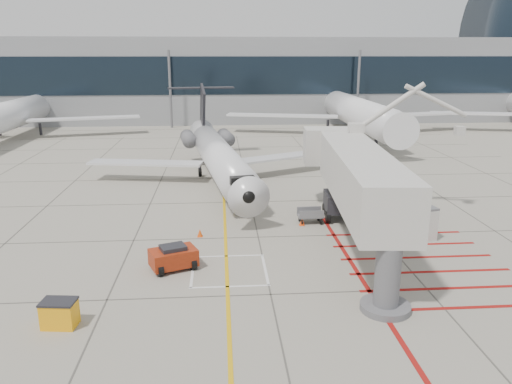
{
  "coord_description": "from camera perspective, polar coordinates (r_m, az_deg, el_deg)",
  "views": [
    {
      "loc": [
        -2.36,
        -26.35,
        11.58
      ],
      "look_at": [
        0.0,
        6.0,
        2.5
      ],
      "focal_mm": 35.0,
      "sensor_mm": 36.0,
      "label": 1
    }
  ],
  "objects": [
    {
      "name": "cone_side",
      "position": [
        34.83,
        5.28,
        -3.37
      ],
      "size": [
        0.39,
        0.39,
        0.55
      ],
      "primitive_type": "cone",
      "color": "#E8420C",
      "rests_on": "ground_plane"
    },
    {
      "name": "regional_jet",
      "position": [
        42.91,
        -3.82,
        5.47
      ],
      "size": [
        28.55,
        33.93,
        8.06
      ],
      "primitive_type": null,
      "rotation": [
        0.0,
        0.0,
        0.14
      ],
      "color": "silver",
      "rests_on": "ground_plane"
    },
    {
      "name": "terminal_building",
      "position": [
        97.25,
        3.22,
        12.92
      ],
      "size": [
        180.0,
        28.0,
        14.0
      ],
      "primitive_type": "cube",
      "color": "gray",
      "rests_on": "ground_plane"
    },
    {
      "name": "spill_bin",
      "position": [
        23.96,
        -21.54,
        -12.78
      ],
      "size": [
        1.53,
        1.11,
        1.24
      ],
      "primitive_type": null,
      "rotation": [
        0.0,
        0.0,
        -0.11
      ],
      "color": "#FFA70E",
      "rests_on": "ground_plane"
    },
    {
      "name": "pushback_tug",
      "position": [
        28.14,
        -9.43,
        -7.28
      ],
      "size": [
        2.88,
        2.37,
        1.45
      ],
      "primitive_type": null,
      "rotation": [
        0.0,
        0.0,
        0.39
      ],
      "color": "#9A290E",
      "rests_on": "ground_plane"
    },
    {
      "name": "terminal_glass_band",
      "position": [
        83.3,
        4.48,
        13.13
      ],
      "size": [
        180.0,
        0.1,
        6.0
      ],
      "primitive_type": "cube",
      "color": "black",
      "rests_on": "ground_plane"
    },
    {
      "name": "jet_bridge",
      "position": [
        29.47,
        11.92,
        0.47
      ],
      "size": [
        11.2,
        20.93,
        8.08
      ],
      "primitive_type": null,
      "rotation": [
        0.0,
        0.0,
        -0.08
      ],
      "color": "silver",
      "rests_on": "ground_plane"
    },
    {
      "name": "ground_plane",
      "position": [
        28.88,
        0.87,
        -8.0
      ],
      "size": [
        260.0,
        260.0,
        0.0
      ],
      "primitive_type": "plane",
      "color": "#9E9988",
      "rests_on": "ground"
    },
    {
      "name": "bg_aircraft_c",
      "position": [
        75.1,
        11.01,
        11.18
      ],
      "size": [
        36.64,
        40.71,
        12.21
      ],
      "primitive_type": null,
      "color": "silver",
      "rests_on": "ground_plane"
    },
    {
      "name": "ground_power_unit",
      "position": [
        33.4,
        17.43,
        -3.43
      ],
      "size": [
        3.0,
        2.13,
        2.16
      ],
      "primitive_type": null,
      "rotation": [
        0.0,
        0.0,
        0.21
      ],
      "color": "beige",
      "rests_on": "ground_plane"
    },
    {
      "name": "bg_aircraft_b",
      "position": [
        78.12,
        -26.27,
        9.79
      ],
      "size": [
        34.51,
        38.34,
        11.5
      ],
      "primitive_type": null,
      "color": "silver",
      "rests_on": "ground_plane"
    },
    {
      "name": "cone_nose",
      "position": [
        32.81,
        -6.43,
        -4.66
      ],
      "size": [
        0.36,
        0.36,
        0.51
      ],
      "primitive_type": "cone",
      "color": "#DF480B",
      "rests_on": "ground_plane"
    },
    {
      "name": "baggage_cart",
      "position": [
        35.28,
        6.22,
        -2.68
      ],
      "size": [
        1.76,
        1.14,
        1.09
      ],
      "primitive_type": null,
      "rotation": [
        0.0,
        0.0,
        0.03
      ],
      "color": "slate",
      "rests_on": "ground_plane"
    }
  ]
}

